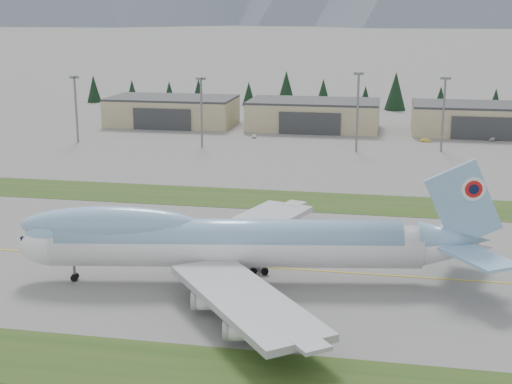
% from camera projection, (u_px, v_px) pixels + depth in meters
% --- Properties ---
extents(ground, '(7000.00, 7000.00, 0.00)m').
position_uv_depth(ground, '(305.00, 270.00, 121.92)').
color(ground, slate).
rests_on(ground, ground).
extents(grass_strip_near, '(400.00, 14.00, 0.08)m').
position_uv_depth(grass_strip_near, '(267.00, 379.00, 85.75)').
color(grass_strip_near, '#2B4A1A').
rests_on(grass_strip_near, ground).
extents(grass_strip_far, '(400.00, 18.00, 0.08)m').
position_uv_depth(grass_strip_far, '(328.00, 203.00, 164.76)').
color(grass_strip_far, '#2B4A1A').
rests_on(grass_strip_far, ground).
extents(taxiway_line_main, '(400.00, 0.40, 0.02)m').
position_uv_depth(taxiway_line_main, '(305.00, 270.00, 121.92)').
color(taxiway_line_main, gold).
rests_on(taxiway_line_main, ground).
extents(boeing_747_freighter, '(79.08, 67.07, 20.74)m').
position_uv_depth(boeing_747_freighter, '(231.00, 242.00, 115.01)').
color(boeing_747_freighter, white).
rests_on(boeing_747_freighter, ground).
extents(hangar_left, '(48.00, 26.60, 10.80)m').
position_uv_depth(hangar_left, '(172.00, 111.00, 275.94)').
color(hangar_left, tan).
rests_on(hangar_left, ground).
extents(hangar_center, '(48.00, 26.60, 10.80)m').
position_uv_depth(hangar_center, '(314.00, 115.00, 266.00)').
color(hangar_center, tan).
rests_on(hangar_center, ground).
extents(hangar_right, '(48.00, 26.60, 10.80)m').
position_uv_depth(hangar_right, '(480.00, 119.00, 255.16)').
color(hangar_right, tan).
rests_on(hangar_right, ground).
extents(floodlight_masts, '(147.36, 9.99, 24.68)m').
position_uv_depth(floodlight_masts, '(316.00, 100.00, 223.32)').
color(floodlight_masts, slate).
rests_on(floodlight_masts, ground).
extents(service_vehicle_a, '(2.00, 3.74, 1.21)m').
position_uv_depth(service_vehicle_a, '(254.00, 138.00, 248.84)').
color(service_vehicle_a, white).
rests_on(service_vehicle_a, ground).
extents(service_vehicle_b, '(3.71, 2.42, 1.15)m').
position_uv_depth(service_vehicle_b, '(425.00, 142.00, 241.23)').
color(service_vehicle_b, yellow).
rests_on(service_vehicle_b, ground).
extents(service_vehicle_c, '(3.16, 4.37, 1.18)m').
position_uv_depth(service_vehicle_c, '(493.00, 141.00, 242.96)').
color(service_vehicle_c, silver).
rests_on(service_vehicle_c, ground).
extents(conifer_belt, '(268.27, 16.26, 16.87)m').
position_uv_depth(conifer_belt, '(395.00, 93.00, 319.23)').
color(conifer_belt, black).
rests_on(conifer_belt, ground).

